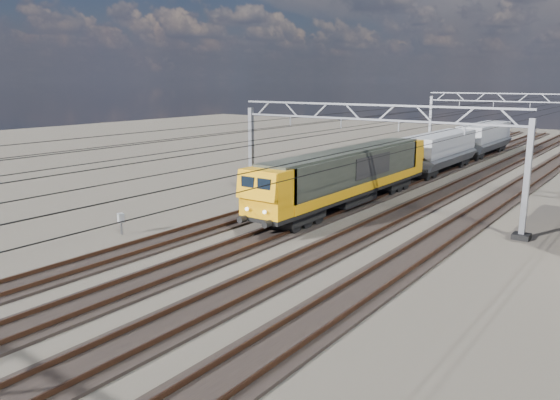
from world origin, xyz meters
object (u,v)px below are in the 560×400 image
Objects in this scene: catenary_gantry_far at (510,121)px; hopper_wagon_mid at (484,137)px; trackside_cabinet at (121,219)px; locomotive at (349,174)px; hopper_wagon_lead at (440,149)px; catenary_gantry_mid at (368,155)px.

catenary_gantry_far is 1.53× the size of hopper_wagon_mid.
catenary_gantry_far is at bearing 101.26° from trackside_cabinet.
catenary_gantry_far is 3.90m from hopper_wagon_mid.
locomotive reaches higher than hopper_wagon_lead.
hopper_wagon_mid is at bearing 103.05° from trackside_cabinet.
trackside_cabinet is at bearing -100.60° from catenary_gantry_far.
catenary_gantry_mid is 1.00× the size of catenary_gantry_far.
trackside_cabinet is at bearing -126.30° from catenary_gantry_mid.
locomotive reaches higher than trackside_cabinet.
hopper_wagon_lead and hopper_wagon_mid have the same top height.
trackside_cabinet is (-9.05, -12.32, -2.97)m from catenary_gantry_mid.
hopper_wagon_lead is at bearing 96.04° from catenary_gantry_mid.
hopper_wagon_lead is at bearing -96.67° from catenary_gantry_far.
catenary_gantry_far reaches higher than locomotive.
hopper_wagon_lead is 10.54× the size of trackside_cabinet.
hopper_wagon_mid is at bearing -124.63° from catenary_gantry_far.
locomotive is 17.70m from hopper_wagon_lead.
locomotive is 31.90m from hopper_wagon_mid.
catenary_gantry_mid is at bearing -83.96° from hopper_wagon_lead.
catenary_gantry_mid is 16.14× the size of trackside_cabinet.
catenary_gantry_mid is 2.82m from locomotive.
catenary_gantry_far is 0.94× the size of locomotive.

